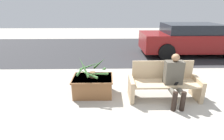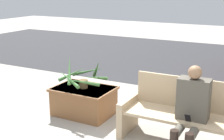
{
  "view_description": "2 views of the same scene",
  "coord_description": "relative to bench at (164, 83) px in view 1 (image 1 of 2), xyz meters",
  "views": [
    {
      "loc": [
        -1.14,
        -2.81,
        2.13
      ],
      "look_at": [
        -1.05,
        1.42,
        0.56
      ],
      "focal_mm": 28.0,
      "sensor_mm": 36.0,
      "label": 1
    },
    {
      "loc": [
        1.19,
        -2.94,
        2.09
      ],
      "look_at": [
        -1.02,
        1.21,
        0.83
      ],
      "focal_mm": 50.0,
      "sensor_mm": 36.0,
      "label": 2
    }
  ],
  "objects": [
    {
      "name": "bench",
      "position": [
        0.0,
        0.0,
        0.0
      ],
      "size": [
        1.68,
        0.59,
        0.88
      ],
      "color": "tan",
      "rests_on": "ground_plane"
    },
    {
      "name": "potted_plant",
      "position": [
        -1.73,
        0.16,
        0.28
      ],
      "size": [
        0.78,
        0.78,
        0.52
      ],
      "color": "brown",
      "rests_on": "planter_box"
    },
    {
      "name": "ground_plane",
      "position": [
        -0.19,
        -0.99,
        -0.39
      ],
      "size": [
        30.0,
        30.0,
        0.0
      ],
      "primitive_type": "plane",
      "color": "#9E998E"
    },
    {
      "name": "person_seated",
      "position": [
        0.15,
        -0.21,
        0.22
      ],
      "size": [
        0.4,
        0.64,
        1.14
      ],
      "color": "#4C473D",
      "rests_on": "ground_plane"
    },
    {
      "name": "road_surface",
      "position": [
        -0.19,
        5.09,
        -0.39
      ],
      "size": [
        20.0,
        6.0,
        0.01
      ],
      "primitive_type": "cube",
      "color": "#2D2D30",
      "rests_on": "ground_plane"
    },
    {
      "name": "planter_box",
      "position": [
        -1.72,
        0.18,
        -0.14
      ],
      "size": [
        0.98,
        0.71,
        0.47
      ],
      "color": "brown",
      "rests_on": "ground_plane"
    },
    {
      "name": "parked_car",
      "position": [
        2.43,
        4.0,
        0.31
      ],
      "size": [
        4.54,
        1.98,
        1.38
      ],
      "color": "maroon",
      "rests_on": "ground_plane"
    }
  ]
}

